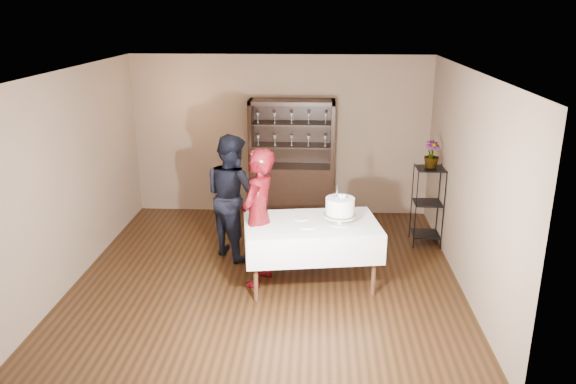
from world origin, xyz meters
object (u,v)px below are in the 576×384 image
at_px(plant_etagere, 427,203).
at_px(man, 232,196).
at_px(china_hutch, 292,179).
at_px(cake, 340,208).
at_px(cake_table, 311,237).
at_px(woman, 258,218).
at_px(potted_plant, 432,154).

distance_m(plant_etagere, man, 2.90).
xyz_separation_m(china_hutch, cake, (0.72, -2.50, 0.40)).
distance_m(plant_etagere, cake_table, 2.21).
relative_size(woman, man, 1.01).
bearing_deg(woman, cake_table, 111.00).
relative_size(man, cake, 3.22).
xyz_separation_m(plant_etagere, cake_table, (-1.71, -1.40, -0.01)).
distance_m(plant_etagere, cake, 2.03).
bearing_deg(man, potted_plant, -123.64).
height_order(china_hutch, potted_plant, china_hutch).
xyz_separation_m(cake, potted_plant, (1.37, 1.47, 0.33)).
bearing_deg(plant_etagere, cake, -133.16).
height_order(woman, cake, woman).
relative_size(woman, cake, 3.26).
relative_size(cake, potted_plant, 1.38).
relative_size(cake_table, potted_plant, 4.56).
distance_m(china_hutch, potted_plant, 2.44).
height_order(china_hutch, cake, china_hutch).
xyz_separation_m(man, potted_plant, (2.85, 0.55, 0.50)).
xyz_separation_m(china_hutch, cake_table, (0.37, -2.45, -0.02)).
height_order(plant_etagere, woman, woman).
height_order(man, cake, man).
bearing_deg(plant_etagere, man, -169.43).
relative_size(china_hutch, woman, 1.12).
xyz_separation_m(woman, potted_plant, (2.39, 1.43, 0.49)).
relative_size(china_hutch, cake, 3.63).
bearing_deg(china_hutch, potted_plant, -26.26).
distance_m(cake_table, cake, 0.55).
distance_m(cake_table, woman, 0.72).
distance_m(china_hutch, woman, 2.49).
height_order(china_hutch, plant_etagere, china_hutch).
bearing_deg(woman, cake, 107.49).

